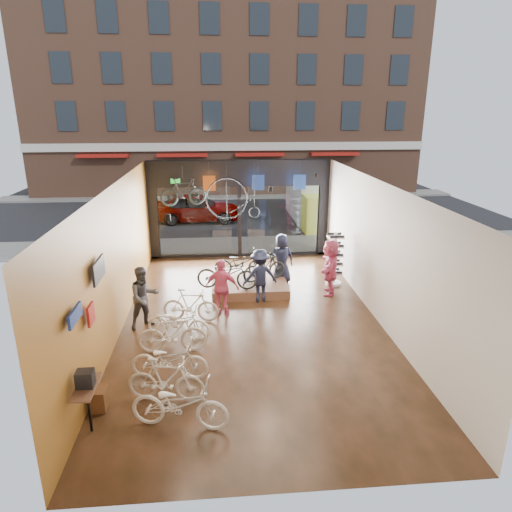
{
  "coord_description": "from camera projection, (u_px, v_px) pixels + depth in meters",
  "views": [
    {
      "loc": [
        -0.88,
        -11.47,
        5.61
      ],
      "look_at": [
        0.25,
        1.4,
        1.45
      ],
      "focal_mm": 32.0,
      "sensor_mm": 36.0,
      "label": 1
    }
  ],
  "objects": [
    {
      "name": "jersey_left",
      "position": [
        209.0,
        183.0,
        16.57
      ],
      "size": [
        0.45,
        0.03,
        0.55
      ],
      "primitive_type": "cube",
      "color": "#CC5919",
      "rests_on": "ceiling"
    },
    {
      "name": "display_bike_mid",
      "position": [
        264.0,
        267.0,
        14.72
      ],
      "size": [
        1.55,
        0.96,
        0.9
      ],
      "primitive_type": "imported",
      "rotation": [
        0.0,
        0.0,
        1.96
      ],
      "color": "black",
      "rests_on": "display_platform"
    },
    {
      "name": "penny_farthing",
      "position": [
        236.0,
        200.0,
        16.43
      ],
      "size": [
        1.89,
        0.06,
        1.51
      ],
      "primitive_type": null,
      "color": "black",
      "rests_on": "ceiling"
    },
    {
      "name": "street_car",
      "position": [
        196.0,
        207.0,
        23.65
      ],
      "size": [
        4.47,
        1.8,
        1.52
      ],
      "primitive_type": "imported",
      "rotation": [
        0.0,
        0.0,
        1.57
      ],
      "color": "gray",
      "rests_on": "street_road"
    },
    {
      "name": "wall_merch",
      "position": [
        89.0,
        347.0,
        8.67
      ],
      "size": [
        0.4,
        2.4,
        2.6
      ],
      "primitive_type": null,
      "color": "navy",
      "rests_on": "wall_left"
    },
    {
      "name": "floor_bike_1",
      "position": [
        166.0,
        380.0,
        9.08
      ],
      "size": [
        1.64,
        0.75,
        0.95
      ],
      "primitive_type": "imported",
      "rotation": [
        0.0,
        0.0,
        1.38
      ],
      "color": "beige",
      "rests_on": "ground_plane"
    },
    {
      "name": "customer_1",
      "position": [
        144.0,
        297.0,
        12.12
      ],
      "size": [
        1.04,
        0.98,
        1.7
      ],
      "primitive_type": "imported",
      "rotation": [
        0.0,
        0.0,
        0.56
      ],
      "color": "#3F3F44",
      "rests_on": "ground_plane"
    },
    {
      "name": "ground_plane",
      "position": [
        252.0,
        322.0,
        12.67
      ],
      "size": [
        7.0,
        12.0,
        0.04
      ],
      "primitive_type": "cube",
      "color": "black",
      "rests_on": "ground"
    },
    {
      "name": "floor_bike_5",
      "position": [
        191.0,
        305.0,
        12.56
      ],
      "size": [
        1.62,
        0.73,
        0.94
      ],
      "primitive_type": "imported",
      "rotation": [
        0.0,
        0.0,
        1.38
      ],
      "color": "beige",
      "rests_on": "ground_plane"
    },
    {
      "name": "wall_left",
      "position": [
        116.0,
        260.0,
        11.79
      ],
      "size": [
        0.04,
        12.0,
        3.8
      ],
      "primitive_type": "cube",
      "color": "#A96531",
      "rests_on": "ground"
    },
    {
      "name": "customer_5",
      "position": [
        330.0,
        267.0,
        14.34
      ],
      "size": [
        0.92,
        1.72,
        1.77
      ],
      "primitive_type": "imported",
      "rotation": [
        0.0,
        0.0,
        4.46
      ],
      "color": "#CC4C72",
      "rests_on": "ground_plane"
    },
    {
      "name": "floor_bike_2",
      "position": [
        170.0,
        360.0,
        9.87
      ],
      "size": [
        1.74,
        0.81,
        0.88
      ],
      "primitive_type": "imported",
      "rotation": [
        0.0,
        0.0,
        1.43
      ],
      "color": "beige",
      "rests_on": "ground_plane"
    },
    {
      "name": "customer_3",
      "position": [
        260.0,
        276.0,
        13.76
      ],
      "size": [
        1.15,
        0.78,
        1.64
      ],
      "primitive_type": "imported",
      "rotation": [
        0.0,
        0.0,
        3.31
      ],
      "color": "#161C33",
      "rests_on": "ground_plane"
    },
    {
      "name": "floor_bike_3",
      "position": [
        172.0,
        333.0,
        10.91
      ],
      "size": [
        1.66,
        0.47,
        0.99
      ],
      "primitive_type": "imported",
      "rotation": [
        0.0,
        0.0,
        1.57
      ],
      "color": "beige",
      "rests_on": "ground_plane"
    },
    {
      "name": "jersey_mid",
      "position": [
        258.0,
        183.0,
        16.72
      ],
      "size": [
        0.45,
        0.03,
        0.55
      ],
      "primitive_type": "cube",
      "color": "#1E3F99",
      "rests_on": "ceiling"
    },
    {
      "name": "hung_bike",
      "position": [
        183.0,
        192.0,
        15.58
      ],
      "size": [
        1.64,
        0.82,
        0.95
      ],
      "primitive_type": "imported",
      "rotation": [
        0.0,
        0.0,
        1.82
      ],
      "color": "black",
      "rests_on": "ceiling"
    },
    {
      "name": "sidewalk_near",
      "position": [
        238.0,
        246.0,
        19.48
      ],
      "size": [
        30.0,
        2.4,
        0.12
      ],
      "primitive_type": "cube",
      "color": "slate",
      "rests_on": "ground"
    },
    {
      "name": "wall_back",
      "position": [
        285.0,
        388.0,
        6.38
      ],
      "size": [
        7.0,
        0.04,
        3.8
      ],
      "primitive_type": "cube",
      "color": "beige",
      "rests_on": "ground"
    },
    {
      "name": "storefront",
      "position": [
        239.0,
        209.0,
        17.77
      ],
      "size": [
        7.0,
        0.26,
        3.8
      ],
      "primitive_type": null,
      "color": "black",
      "rests_on": "ground"
    },
    {
      "name": "display_bike_right",
      "position": [
        240.0,
        263.0,
        15.15
      ],
      "size": [
        1.75,
        0.73,
        0.9
      ],
      "primitive_type": "imported",
      "rotation": [
        0.0,
        0.0,
        1.49
      ],
      "color": "black",
      "rests_on": "display_platform"
    },
    {
      "name": "floor_bike_4",
      "position": [
        178.0,
        322.0,
        11.62
      ],
      "size": [
        1.74,
        0.99,
        0.87
      ],
      "primitive_type": "imported",
      "rotation": [
        0.0,
        0.0,
        1.3
      ],
      "color": "beige",
      "rests_on": "ground_plane"
    },
    {
      "name": "customer_4",
      "position": [
        282.0,
        259.0,
        15.24
      ],
      "size": [
        0.88,
        0.63,
        1.69
      ],
      "primitive_type": "imported",
      "rotation": [
        0.0,
        0.0,
        3.26
      ],
      "color": "#161C33",
      "rests_on": "ground_plane"
    },
    {
      "name": "box_truck",
      "position": [
        318.0,
        199.0,
        23.05
      ],
      "size": [
        2.21,
        6.63,
        2.61
      ],
      "primitive_type": null,
      "color": "silver",
      "rests_on": "street_road"
    },
    {
      "name": "wall_right",
      "position": [
        380.0,
        253.0,
        12.38
      ],
      "size": [
        0.04,
        12.0,
        3.8
      ],
      "primitive_type": "cube",
      "color": "beige",
      "rests_on": "ground"
    },
    {
      "name": "opposite_building",
      "position": [
        226.0,
        88.0,
        30.9
      ],
      "size": [
        26.0,
        5.0,
        14.0
      ],
      "primitive_type": "cube",
      "color": "brown",
      "rests_on": "ground"
    },
    {
      "name": "sunglasses_rack",
      "position": [
        334.0,
        259.0,
        15.04
      ],
      "size": [
        0.63,
        0.57,
        1.77
      ],
      "primitive_type": null,
      "rotation": [
        0.0,
        0.0,
        -0.33
      ],
      "color": "white",
      "rests_on": "ground_plane"
    },
    {
      "name": "customer_2",
      "position": [
        222.0,
        287.0,
        12.85
      ],
      "size": [
        1.05,
        0.67,
        1.65
      ],
      "primitive_type": "imported",
      "rotation": [
        0.0,
        0.0,
        2.84
      ],
      "color": "#CC4C72",
      "rests_on": "ground_plane"
    },
    {
      "name": "display_platform",
      "position": [
        249.0,
        286.0,
        14.76
      ],
      "size": [
        2.4,
        1.8,
        0.3
      ],
      "primitive_type": "cube",
      "color": "brown",
      "rests_on": "ground_plane"
    },
    {
      "name": "floor_bike_0",
      "position": [
        180.0,
        404.0,
        8.32
      ],
      "size": [
        1.94,
        1.03,
        0.97
      ],
      "primitive_type": "imported",
      "rotation": [
        0.0,
        0.0,
        1.35
      ],
      "color": "beige",
      "rests_on": "ground_plane"
    },
    {
      "name": "display_bike_left",
      "position": [
        227.0,
        274.0,
        14.03
      ],
      "size": [
        1.96,
        1.01,
        0.98
      ],
      "primitive_type": "imported",
      "rotation": [
        0.0,
        0.0,
        1.37
      ],
      "color": "black",
      "rests_on": "display_platform"
    },
    {
      "name": "street_road",
      "position": [
        232.0,
        209.0,
        26.89
      ],
      "size": [
        30.0,
        18.0,
        0.02
      ],
      "primitive_type": "cube",
      "color": "black",
      "rests_on": "ground"
    },
    {
      "name": "sidewalk_far",
      "position": [
        229.0,
        196.0,
        30.66
      ],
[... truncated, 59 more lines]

